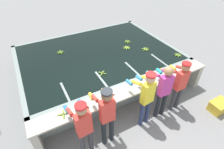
{
  "coord_description": "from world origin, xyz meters",
  "views": [
    {
      "loc": [
        -2.07,
        -2.51,
        3.99
      ],
      "look_at": [
        0.0,
        1.3,
        0.6
      ],
      "focal_mm": 28.0,
      "sensor_mm": 36.0,
      "label": 1
    }
  ],
  "objects": [
    {
      "name": "banana_bunch_floating_2",
      "position": [
        -0.38,
        1.19,
        0.87
      ],
      "size": [
        0.24,
        0.24,
        0.08
      ],
      "color": "#75A333",
      "rests_on": "wash_tank"
    },
    {
      "name": "worker_3",
      "position": [
        0.64,
        -0.26,
        1.0
      ],
      "size": [
        0.45,
        0.73,
        1.67
      ],
      "color": "#1E2328",
      "rests_on": "ground"
    },
    {
      "name": "crate",
      "position": [
        2.27,
        -0.99,
        0.16
      ],
      "size": [
        0.55,
        0.39,
        0.32
      ],
      "color": "gold",
      "rests_on": "ground"
    },
    {
      "name": "ground_plane",
      "position": [
        0.0,
        0.0,
        0.0
      ],
      "size": [
        80.0,
        80.0,
        0.0
      ],
      "primitive_type": "plane",
      "color": "gray",
      "rests_on": "ground"
    },
    {
      "name": "knife_0",
      "position": [
        -0.48,
        0.25,
        0.87
      ],
      "size": [
        0.35,
        0.05,
        0.02
      ],
      "color": "silver",
      "rests_on": "work_ledge"
    },
    {
      "name": "worker_1",
      "position": [
        -1.0,
        -0.3,
        1.04
      ],
      "size": [
        0.42,
        0.73,
        1.7
      ],
      "color": "#1E2328",
      "rests_on": "ground"
    },
    {
      "name": "banana_bunch_ledge_0",
      "position": [
        -1.82,
        0.25,
        0.88
      ],
      "size": [
        0.28,
        0.28,
        0.08
      ],
      "color": "#93BC3D",
      "rests_on": "work_ledge"
    },
    {
      "name": "banana_bunch_floating_0",
      "position": [
        -1.14,
        2.96,
        0.87
      ],
      "size": [
        0.27,
        0.28,
        0.08
      ],
      "color": "#75A333",
      "rests_on": "wash_tank"
    },
    {
      "name": "wash_tank",
      "position": [
        0.0,
        2.35,
        0.42
      ],
      "size": [
        5.24,
        3.83,
        0.86
      ],
      "color": "gray",
      "rests_on": "ground"
    },
    {
      "name": "banana_bunch_floating_1",
      "position": [
        1.59,
        1.72,
        0.87
      ],
      "size": [
        0.27,
        0.28,
        0.08
      ],
      "color": "#8CB738",
      "rests_on": "wash_tank"
    },
    {
      "name": "work_ledge",
      "position": [
        0.0,
        0.23,
        0.63
      ],
      "size": [
        5.24,
        0.45,
        0.86
      ],
      "color": "#B7B2A3",
      "rests_on": "ground"
    },
    {
      "name": "worker_0",
      "position": [
        -1.56,
        -0.35,
        0.99
      ],
      "size": [
        0.43,
        0.73,
        1.64
      ],
      "color": "#38383D",
      "rests_on": "ground"
    },
    {
      "name": "banana_bunch_floating_3",
      "position": [
        2.32,
        0.88,
        0.87
      ],
      "size": [
        0.28,
        0.28,
        0.08
      ],
      "color": "#75A333",
      "rests_on": "wash_tank"
    },
    {
      "name": "worker_2",
      "position": [
        0.08,
        -0.28,
        1.03
      ],
      "size": [
        0.45,
        0.74,
        1.69
      ],
      "color": "navy",
      "rests_on": "ground"
    },
    {
      "name": "banana_bunch_floating_4",
      "position": [
        1.33,
        2.5,
        0.87
      ],
      "size": [
        0.27,
        0.27,
        0.08
      ],
      "color": "#7FAD33",
      "rests_on": "wash_tank"
    },
    {
      "name": "worker_4",
      "position": [
        1.19,
        -0.28,
        0.97
      ],
      "size": [
        0.4,
        0.71,
        1.61
      ],
      "color": "#38383D",
      "rests_on": "ground"
    },
    {
      "name": "banana_bunch_floating_5",
      "position": [
        1.06,
        2.13,
        0.87
      ],
      "size": [
        0.28,
        0.28,
        0.08
      ],
      "color": "#9EC642",
      "rests_on": "wash_tank"
    }
  ]
}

